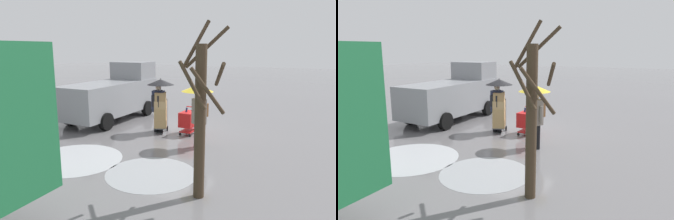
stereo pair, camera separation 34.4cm
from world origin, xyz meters
The scene contains 9 objects.
ground_plane centered at (0.00, 0.00, 0.00)m, with size 90.00×90.00×0.00m, color slate.
slush_patch_near_cluster centered at (1.39, 4.58, 0.00)m, with size 2.83×2.83×0.01m, color #ADAFB5.
slush_patch_under_van centered at (-1.20, 4.51, 0.00)m, with size 2.44×2.44×0.01m, color #999BA0.
cargo_van_parked_right centered at (3.56, -0.41, 1.18)m, with size 2.24×5.36×2.60m.
shopping_cart_vendor centered at (-0.60, 0.52, 0.57)m, with size 0.59×0.84×1.04m.
hand_dolly_boxes centered at (0.47, 0.79, 0.84)m, with size 0.73×0.84×1.60m.
pedestrian_pink_side centered at (-1.51, 1.89, 1.57)m, with size 1.04×1.04×2.15m.
pedestrian_black_side centered at (0.52, 0.77, 1.57)m, with size 1.04×1.04×2.15m.
bare_tree_near centered at (-2.80, 5.15, 1.87)m, with size 1.11×1.13×3.87m.
Camera 1 is at (-5.02, 11.19, 3.27)m, focal length 32.90 mm.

